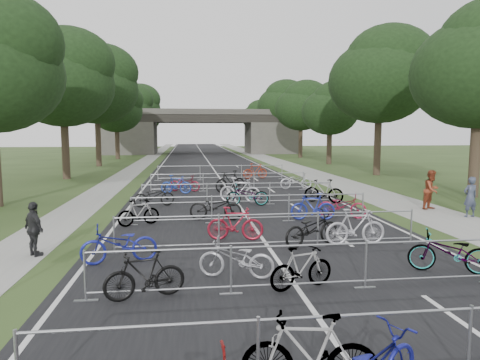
# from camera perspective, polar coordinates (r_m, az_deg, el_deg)

# --- Properties ---
(road) EXTENTS (11.00, 140.00, 0.01)m
(road) POSITION_cam_1_polar(r_m,az_deg,el_deg) (55.54, -4.49, 2.78)
(road) COLOR black
(road) RESTS_ON ground
(sidewalk_right) EXTENTS (3.00, 140.00, 0.01)m
(sidewalk_right) POSITION_cam_1_polar(r_m,az_deg,el_deg) (56.46, 3.66, 2.85)
(sidewalk_right) COLOR gray
(sidewalk_right) RESTS_ON ground
(sidewalk_left) EXTENTS (2.00, 140.00, 0.01)m
(sidewalk_left) POSITION_cam_1_polar(r_m,az_deg,el_deg) (55.71, -12.23, 2.67)
(sidewalk_left) COLOR gray
(sidewalk_left) RESTS_ON ground
(lane_markings) EXTENTS (0.12, 140.00, 0.00)m
(lane_markings) POSITION_cam_1_polar(r_m,az_deg,el_deg) (55.54, -4.49, 2.78)
(lane_markings) COLOR silver
(lane_markings) RESTS_ON ground
(overpass_bridge) EXTENTS (31.00, 8.00, 7.05)m
(overpass_bridge) POSITION_cam_1_polar(r_m,az_deg,el_deg) (70.41, -5.06, 6.42)
(overpass_bridge) COLOR #494641
(overpass_bridge) RESTS_ON ground
(tree_left_1) EXTENTS (7.56, 7.56, 11.53)m
(tree_left_1) POSITION_cam_1_polar(r_m,az_deg,el_deg) (34.68, -22.47, 12.20)
(tree_left_1) COLOR #33261C
(tree_left_1) RESTS_ON ground
(tree_right_1) EXTENTS (8.18, 8.18, 12.47)m
(tree_right_1) POSITION_cam_1_polar(r_m,az_deg,el_deg) (37.00, 18.36, 12.89)
(tree_right_1) COLOR #33261C
(tree_right_1) RESTS_ON ground
(tree_left_2) EXTENTS (8.40, 8.40, 12.81)m
(tree_left_2) POSITION_cam_1_polar(r_m,az_deg,el_deg) (46.40, -18.51, 11.78)
(tree_left_2) COLOR #33261C
(tree_left_2) RESTS_ON ground
(tree_right_2) EXTENTS (6.16, 6.16, 9.39)m
(tree_right_2) POSITION_cam_1_polar(r_m,az_deg,el_deg) (47.95, 12.07, 9.19)
(tree_right_2) COLOR #33261C
(tree_right_2) RESTS_ON ground
(tree_left_3) EXTENTS (6.72, 6.72, 10.25)m
(tree_left_3) POSITION_cam_1_polar(r_m,az_deg,el_deg) (58.07, -16.09, 9.12)
(tree_left_3) COLOR #33261C
(tree_left_3) RESTS_ON ground
(tree_right_3) EXTENTS (7.17, 7.17, 10.93)m
(tree_right_3) POSITION_cam_1_polar(r_m,az_deg,el_deg) (59.46, 8.27, 9.65)
(tree_right_3) COLOR #33261C
(tree_right_3) RESTS_ON ground
(tree_left_4) EXTENTS (7.56, 7.56, 11.53)m
(tree_left_4) POSITION_cam_1_polar(r_m,az_deg,el_deg) (69.97, -14.55, 9.33)
(tree_left_4) COLOR #33261C
(tree_left_4) RESTS_ON ground
(tree_right_4) EXTENTS (8.18, 8.18, 12.47)m
(tree_right_4) POSITION_cam_1_polar(r_m,az_deg,el_deg) (71.15, 5.70, 9.94)
(tree_right_4) COLOR #33261C
(tree_right_4) RESTS_ON ground
(tree_left_5) EXTENTS (8.40, 8.40, 12.81)m
(tree_left_5) POSITION_cam_1_polar(r_m,az_deg,el_deg) (81.92, -13.47, 9.48)
(tree_left_5) COLOR #33261C
(tree_left_5) RESTS_ON ground
(tree_right_5) EXTENTS (6.16, 6.16, 9.39)m
(tree_right_5) POSITION_cam_1_polar(r_m,az_deg,el_deg) (82.80, 3.85, 8.11)
(tree_right_5) COLOR #33261C
(tree_right_5) RESTS_ON ground
(tree_left_6) EXTENTS (6.72, 6.72, 10.25)m
(tree_left_6) POSITION_cam_1_polar(r_m,az_deg,el_deg) (93.77, -12.62, 8.10)
(tree_left_6) COLOR #33261C
(tree_left_6) RESTS_ON ground
(tree_right_6) EXTENTS (7.17, 7.17, 10.93)m
(tree_right_6) POSITION_cam_1_polar(r_m,az_deg,el_deg) (94.64, 2.47, 8.50)
(tree_right_6) COLOR #33261C
(tree_right_6) RESTS_ON ground
(barrier_row_0) EXTENTS (9.70, 0.08, 1.10)m
(barrier_row_0) POSITION_cam_1_polar(r_m,az_deg,el_deg) (6.62, 16.58, -20.80)
(barrier_row_0) COLOR #96989D
(barrier_row_0) RESTS_ON ground
(barrier_row_1) EXTENTS (9.70, 0.08, 1.10)m
(barrier_row_1) POSITION_cam_1_polar(r_m,az_deg,el_deg) (9.77, 7.96, -11.50)
(barrier_row_1) COLOR #96989D
(barrier_row_1) RESTS_ON ground
(barrier_row_2) EXTENTS (9.70, 0.08, 1.10)m
(barrier_row_2) POSITION_cam_1_polar(r_m,az_deg,el_deg) (13.15, 3.89, -6.75)
(barrier_row_2) COLOR #96989D
(barrier_row_2) RESTS_ON ground
(barrier_row_3) EXTENTS (9.70, 0.08, 1.10)m
(barrier_row_3) POSITION_cam_1_polar(r_m,az_deg,el_deg) (16.82, 1.44, -3.82)
(barrier_row_3) COLOR #96989D
(barrier_row_3) RESTS_ON ground
(barrier_row_4) EXTENTS (9.70, 0.08, 1.10)m
(barrier_row_4) POSITION_cam_1_polar(r_m,az_deg,el_deg) (20.73, -0.18, -1.86)
(barrier_row_4) COLOR #96989D
(barrier_row_4) RESTS_ON ground
(barrier_row_5) EXTENTS (9.70, 0.08, 1.10)m
(barrier_row_5) POSITION_cam_1_polar(r_m,az_deg,el_deg) (25.66, -1.51, -0.26)
(barrier_row_5) COLOR #96989D
(barrier_row_5) RESTS_ON ground
(barrier_row_6) EXTENTS (9.70, 0.08, 1.10)m
(barrier_row_6) POSITION_cam_1_polar(r_m,az_deg,el_deg) (31.61, -2.56, 1.00)
(barrier_row_6) COLOR #96989D
(barrier_row_6) RESTS_ON ground
(bike_1) EXTENTS (1.92, 0.83, 1.12)m
(bike_1) POSITION_cam_1_polar(r_m,az_deg,el_deg) (6.30, 9.29, -21.94)
(bike_1) COLOR #96989D
(bike_1) RESTS_ON ground
(bike_4) EXTENTS (1.79, 0.91, 1.04)m
(bike_4) POSITION_cam_1_polar(r_m,az_deg,el_deg) (9.49, -12.59, -12.30)
(bike_4) COLOR black
(bike_4) RESTS_ON ground
(bike_5) EXTENTS (1.95, 1.12, 0.97)m
(bike_5) POSITION_cam_1_polar(r_m,az_deg,el_deg) (10.51, -0.51, -10.48)
(bike_5) COLOR #9D9DA4
(bike_5) RESTS_ON ground
(bike_6) EXTENTS (1.69, 0.94, 0.98)m
(bike_6) POSITION_cam_1_polar(r_m,az_deg,el_deg) (9.92, 8.22, -11.56)
(bike_6) COLOR #96989D
(bike_6) RESTS_ON ground
(bike_7) EXTENTS (2.12, 1.42, 1.06)m
(bike_7) POSITION_cam_1_polar(r_m,az_deg,el_deg) (12.08, 26.26, -8.70)
(bike_7) COLOR #96989D
(bike_7) RESTS_ON ground
(bike_8) EXTENTS (2.12, 1.08, 1.06)m
(bike_8) POSITION_cam_1_polar(r_m,az_deg,el_deg) (12.08, -15.81, -8.25)
(bike_8) COLOR navy
(bike_8) RESTS_ON ground
(bike_9) EXTENTS (1.90, 0.81, 1.11)m
(bike_9) POSITION_cam_1_polar(r_m,az_deg,el_deg) (14.01, -0.65, -5.87)
(bike_9) COLOR maroon
(bike_9) RESTS_ON ground
(bike_10) EXTENTS (2.20, 1.52, 1.09)m
(bike_10) POSITION_cam_1_polar(r_m,az_deg,el_deg) (13.55, 9.59, -6.42)
(bike_10) COLOR black
(bike_10) RESTS_ON ground
(bike_11) EXTENTS (1.92, 0.54, 1.15)m
(bike_11) POSITION_cam_1_polar(r_m,az_deg,el_deg) (13.91, 15.14, -6.10)
(bike_11) COLOR #B8B6BF
(bike_11) RESTS_ON ground
(bike_12) EXTENTS (1.67, 1.13, 0.98)m
(bike_12) POSITION_cam_1_polar(r_m,az_deg,el_deg) (16.63, -13.35, -4.30)
(bike_12) COLOR #96989D
(bike_12) RESTS_ON ground
(bike_13) EXTENTS (2.19, 1.09, 1.10)m
(bike_13) POSITION_cam_1_polar(r_m,az_deg,el_deg) (17.18, -3.27, -3.59)
(bike_13) COLOR black
(bike_13) RESTS_ON ground
(bike_14) EXTENTS (1.84, 0.68, 1.08)m
(bike_14) POSITION_cam_1_polar(r_m,az_deg,el_deg) (17.46, 9.69, -3.54)
(bike_14) COLOR #1B2897
(bike_14) RESTS_ON ground
(bike_15) EXTENTS (2.06, 1.35, 1.02)m
(bike_15) POSITION_cam_1_polar(r_m,az_deg,el_deg) (18.12, 13.46, -3.36)
(bike_15) COLOR maroon
(bike_15) RESTS_ON ground
(bike_16) EXTENTS (2.05, 1.22, 1.02)m
(bike_16) POSITION_cam_1_polar(r_m,az_deg,el_deg) (20.69, -11.41, -2.11)
(bike_16) COLOR black
(bike_16) RESTS_ON ground
(bike_17) EXTENTS (2.17, 1.27, 1.26)m
(bike_17) POSITION_cam_1_polar(r_m,az_deg,el_deg) (21.39, -0.00, -1.38)
(bike_17) COLOR #B8B6BF
(bike_17) RESTS_ON ground
(bike_18) EXTENTS (2.09, 0.85, 1.07)m
(bike_18) POSITION_cam_1_polar(r_m,az_deg,el_deg) (20.48, 1.00, -1.99)
(bike_18) COLOR #96989D
(bike_18) RESTS_ON ground
(bike_19) EXTENTS (1.97, 1.52, 1.19)m
(bike_19) POSITION_cam_1_polar(r_m,az_deg,el_deg) (21.76, 11.10, -1.46)
(bike_19) COLOR #96989D
(bike_19) RESTS_ON ground
(bike_20) EXTENTS (1.84, 0.80, 1.07)m
(bike_20) POSITION_cam_1_polar(r_m,az_deg,el_deg) (24.75, -8.52, -0.61)
(bike_20) COLOR #1B3799
(bike_20) RESTS_ON ground
(bike_21) EXTENTS (1.96, 1.14, 0.97)m
(bike_21) POSITION_cam_1_polar(r_m,az_deg,el_deg) (25.65, -7.38, -0.45)
(bike_21) COLOR maroon
(bike_21) RESTS_ON ground
(bike_22) EXTENTS (2.12, 1.56, 1.26)m
(bike_22) POSITION_cam_1_polar(r_m,az_deg,el_deg) (25.18, -1.28, -0.19)
(bike_22) COLOR black
(bike_22) RESTS_ON ground
(bike_23) EXTENTS (1.97, 0.70, 1.03)m
(bike_23) POSITION_cam_1_polar(r_m,az_deg,el_deg) (26.71, 7.46, -0.11)
(bike_23) COLOR #B2B2BA
(bike_23) RESTS_ON ground
(bike_27) EXTENTS (2.00, 0.89, 1.16)m
(bike_27) POSITION_cam_1_polar(r_m,az_deg,el_deg) (32.34, 2.04, 1.19)
(bike_27) COLOR #9E2D16
(bike_27) RESTS_ON ground
(pedestrian_a) EXTENTS (0.64, 0.45, 1.69)m
(pedestrian_a) POSITION_cam_1_polar(r_m,az_deg,el_deg) (20.16, 28.35, -2.03)
(pedestrian_a) COLOR #343A4E
(pedestrian_a) RESTS_ON ground
(pedestrian_b) EXTENTS (1.09, 1.01, 1.80)m
(pedestrian_b) POSITION_cam_1_polar(r_m,az_deg,el_deg) (21.37, 24.19, -1.22)
(pedestrian_b) COLOR maroon
(pedestrian_b) RESTS_ON ground
(pedestrian_c) EXTENTS (0.92, 0.92, 1.57)m
(pedestrian_c) POSITION_cam_1_polar(r_m,az_deg,el_deg) (13.55, -25.76, -5.95)
(pedestrian_c) COLOR black
(pedestrian_c) RESTS_ON ground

